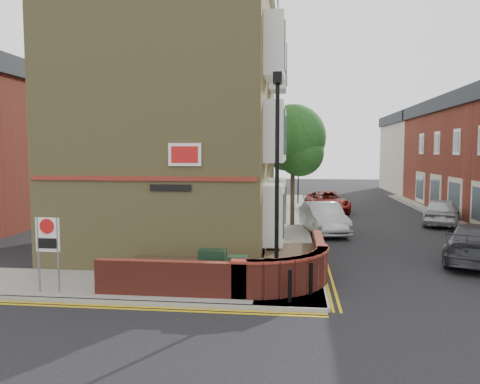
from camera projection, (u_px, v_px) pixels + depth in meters
name	position (u px, v px, depth m)	size (l,w,h in m)	color
ground	(215.00, 308.00, 12.63)	(120.00, 120.00, 0.00)	black
pavement_corner	(112.00, 286.00, 14.51)	(13.00, 3.00, 0.12)	gray
pavement_main	(292.00, 220.00, 28.22)	(2.00, 32.00, 0.12)	gray
kerb_side	(91.00, 301.00, 13.02)	(13.00, 0.15, 0.12)	gray
kerb_main_near	(309.00, 221.00, 28.11)	(0.15, 32.00, 0.12)	gray
kerb_main_far	(467.00, 232.00, 24.22)	(0.15, 40.00, 0.12)	gray
yellow_lines_side	(87.00, 306.00, 12.78)	(13.00, 0.28, 0.01)	gold
yellow_lines_main	(313.00, 222.00, 28.08)	(0.28, 32.00, 0.01)	gold
corner_building	(181.00, 105.00, 20.33)	(8.95, 10.40, 13.60)	olive
garden_wall	(228.00, 282.00, 15.10)	(6.80, 6.00, 1.20)	maroon
lamppost	(277.00, 182.00, 13.34)	(0.25, 0.50, 6.30)	black
utility_cabinet_large	(212.00, 270.00, 13.89)	(0.80, 0.45, 1.20)	black
utility_cabinet_small	(238.00, 275.00, 13.50)	(0.55, 0.40, 1.10)	black
bollard_near	(290.00, 286.00, 12.74)	(0.11, 0.11, 0.90)	black
bollard_far	(311.00, 279.00, 13.47)	(0.11, 0.11, 0.90)	black
zone_sign	(48.00, 241.00, 13.55)	(0.72, 0.07, 2.20)	slate
far_terrace_cream	(415.00, 153.00, 48.21)	(5.40, 12.40, 8.00)	beige
tree_near	(293.00, 143.00, 25.89)	(3.64, 3.65, 6.70)	#382B1E
tree_mid	(293.00, 138.00, 33.76)	(4.03, 4.03, 7.42)	#382B1E
tree_far	(294.00, 144.00, 41.70)	(3.81, 3.81, 7.00)	#382B1E
traffic_light_assembly	(298.00, 170.00, 36.85)	(0.20, 0.16, 4.20)	black
silver_car_near	(324.00, 218.00, 24.16)	(1.66, 4.75, 1.56)	#9FA3A6
red_car_main	(327.00, 202.00, 32.58)	(2.41, 5.23, 1.45)	maroon
grey_car_far	(476.00, 243.00, 17.76)	(2.11, 5.19, 1.51)	#2D2E32
silver_car_far	(441.00, 211.00, 26.85)	(1.85, 4.59, 1.56)	#A9ADB0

